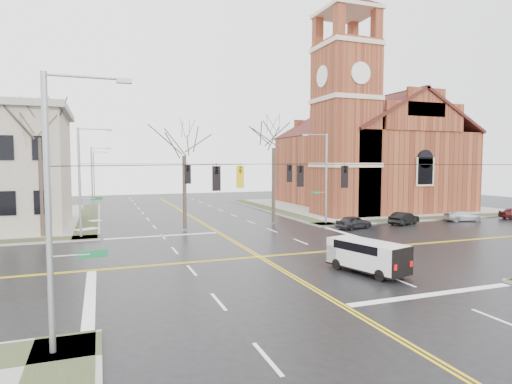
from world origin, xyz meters
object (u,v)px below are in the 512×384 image
object	(u,v)px
signal_pole_nw	(82,179)
parked_car_a	(354,222)
signal_pole_ne	(325,176)
parked_car_c	(463,216)
cargo_van	(364,254)
streetlight_north_b	(95,174)
streetlight_north_a	(93,178)
tree_nw_far	(39,131)
tree_nw_near	(184,151)
church	(363,147)
signal_pole_sw	(54,206)
tree_ne	(274,143)
parked_car_b	(404,218)

from	to	relation	value
signal_pole_nw	parked_car_a	distance (m)	24.60
signal_pole_ne	parked_car_c	size ratio (longest dim) A/B	2.29
signal_pole_ne	cargo_van	size ratio (longest dim) A/B	1.78
streetlight_north_b	streetlight_north_a	bearing A→B (deg)	-90.00
parked_car_c	tree_nw_far	world-z (taller)	tree_nw_far
streetlight_north_a	tree_nw_near	world-z (taller)	tree_nw_near
signal_pole_ne	tree_nw_near	xyz separation A→B (m)	(-13.90, 1.39, 2.42)
streetlight_north_a	streetlight_north_b	world-z (taller)	same
church	signal_pole_sw	bearing A→B (deg)	-134.84
parked_car_a	tree_ne	size ratio (longest dim) A/B	0.32
church	signal_pole_nw	xyz separation A→B (m)	(-36.09, -13.28, -3.48)
church	signal_pole_ne	size ratio (longest dim) A/B	3.06
parked_car_c	tree_nw_near	world-z (taller)	tree_nw_near
signal_pole_ne	parked_car_c	bearing A→B (deg)	-10.50
parked_car_a	parked_car_b	xyz separation A→B (m)	(6.36, 0.65, 0.00)
parked_car_a	parked_car_c	world-z (taller)	parked_car_a
cargo_van	parked_car_a	world-z (taller)	cargo_van
signal_pole_nw	tree_nw_near	bearing A→B (deg)	9.01
signal_pole_ne	streetlight_north_b	world-z (taller)	signal_pole_ne
streetlight_north_b	cargo_van	xyz separation A→B (m)	(14.93, -53.80, -3.40)
streetlight_north_a	tree_ne	distance (m)	22.76
parked_car_b	tree_nw_near	distance (m)	22.99
streetlight_north_a	parked_car_c	bearing A→B (deg)	-27.45
streetlight_north_b	tree_ne	world-z (taller)	tree_ne
streetlight_north_b	tree_nw_near	world-z (taller)	tree_nw_near
church	tree_ne	bearing A→B (deg)	-148.66
parked_car_c	tree_nw_near	distance (m)	30.21
streetlight_north_a	tree_nw_far	xyz separation A→B (m)	(-3.85, -15.00, 4.41)
cargo_van	signal_pole_ne	bearing A→B (deg)	51.78
tree_nw_near	tree_ne	size ratio (longest dim) A/B	0.89
cargo_van	parked_car_b	world-z (taller)	cargo_van
signal_pole_ne	streetlight_north_b	distance (m)	42.61
tree_nw_far	signal_pole_nw	bearing A→B (deg)	-25.26
signal_pole_nw	cargo_van	bearing A→B (deg)	-47.96
signal_pole_nw	tree_nw_near	size ratio (longest dim) A/B	0.89
signal_pole_nw	streetlight_north_a	xyz separation A→B (m)	(0.67, 16.50, -0.48)
cargo_van	tree_nw_far	xyz separation A→B (m)	(-18.78, 18.80, 7.80)
signal_pole_nw	cargo_van	xyz separation A→B (m)	(15.60, -17.30, -3.88)
signal_pole_sw	parked_car_b	world-z (taller)	signal_pole_sw
church	tree_nw_near	distance (m)	29.84
streetlight_north_b	tree_nw_near	distance (m)	36.15
signal_pole_ne	tree_ne	size ratio (longest dim) A/B	0.79
signal_pole_sw	tree_nw_near	world-z (taller)	tree_nw_near
tree_nw_far	streetlight_north_b	bearing A→B (deg)	83.72
signal_pole_sw	streetlight_north_b	bearing A→B (deg)	89.36
signal_pole_nw	signal_pole_sw	world-z (taller)	same
signal_pole_ne	parked_car_b	size ratio (longest dim) A/B	2.33
signal_pole_ne	tree_nw_far	xyz separation A→B (m)	(-25.83, 1.50, 3.92)
streetlight_north_a	church	bearing A→B (deg)	-5.19
church	streetlight_north_b	size ratio (longest dim) A/B	3.44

